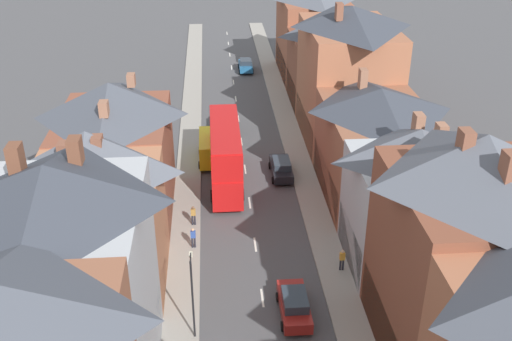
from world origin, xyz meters
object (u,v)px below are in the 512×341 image
object	(u,v)px
pedestrian_mid_left	(342,259)
double_decker_bus_lead	(225,154)
street_lamp	(192,292)
car_parked_left_b	(222,122)
pedestrian_far_left	(193,215)
car_parked_right_a	(246,65)
car_mid_black	(294,305)
pedestrian_mid_right	(193,237)
car_near_blue	(281,167)
delivery_van	(210,148)

from	to	relation	value
pedestrian_mid_left	double_decker_bus_lead	bearing A→B (deg)	119.45
street_lamp	car_parked_left_b	bearing A→B (deg)	85.39
double_decker_bus_lead	pedestrian_far_left	size ratio (longest dim) A/B	6.71
car_parked_right_a	car_parked_left_b	distance (m)	19.35
car_mid_black	street_lamp	world-z (taller)	street_lamp
car_parked_left_b	pedestrian_mid_right	size ratio (longest dim) A/B	2.64
car_near_blue	car_mid_black	size ratio (longest dim) A/B	1.06
car_parked_right_a	street_lamp	world-z (taller)	street_lamp
double_decker_bus_lead	car_parked_right_a	bearing A→B (deg)	83.31
car_parked_left_b	pedestrian_mid_right	bearing A→B (deg)	-97.04
car_parked_right_a	car_parked_left_b	world-z (taller)	car_parked_left_b
car_parked_left_b	car_near_blue	bearing A→B (deg)	-65.53
car_parked_left_b	street_lamp	xyz separation A→B (m)	(-2.45, -30.39, 2.39)
car_mid_black	car_parked_left_b	distance (m)	29.26
delivery_van	pedestrian_mid_right	size ratio (longest dim) A/B	3.23
pedestrian_mid_left	street_lamp	distance (m)	11.50
pedestrian_mid_right	pedestrian_mid_left	bearing A→B (deg)	-18.89
pedestrian_far_left	street_lamp	world-z (taller)	street_lamp
car_parked_right_a	delivery_van	bearing A→B (deg)	-100.56
double_decker_bus_lead	car_parked_left_b	size ratio (longest dim) A/B	2.54
car_parked_right_a	pedestrian_mid_left	world-z (taller)	pedestrian_mid_left
car_parked_right_a	pedestrian_mid_right	bearing A→B (deg)	-98.78
car_parked_left_b	street_lamp	world-z (taller)	street_lamp
car_parked_right_a	delivery_van	distance (m)	26.75
car_parked_left_b	pedestrian_mid_left	size ratio (longest dim) A/B	2.64
car_parked_left_b	car_parked_right_a	bearing A→B (deg)	79.28
car_parked_left_b	pedestrian_far_left	xyz separation A→B (m)	(-2.69, -18.43, 0.18)
pedestrian_mid_left	pedestrian_far_left	size ratio (longest dim) A/B	1.00
car_near_blue	car_parked_left_b	xyz separation A→B (m)	(-4.90, 10.76, 0.03)
double_decker_bus_lead	pedestrian_far_left	distance (m)	7.40
car_parked_left_b	delivery_van	world-z (taller)	delivery_van
car_parked_right_a	pedestrian_far_left	bearing A→B (deg)	-99.53
double_decker_bus_lead	delivery_van	world-z (taller)	double_decker_bus_lead
car_near_blue	car_parked_right_a	world-z (taller)	car_parked_right_a
car_mid_black	delivery_van	distance (m)	22.30
car_near_blue	car_mid_black	bearing A→B (deg)	-94.07
car_parked_left_b	street_lamp	size ratio (longest dim) A/B	0.77
pedestrian_far_left	pedestrian_mid_right	bearing A→B (deg)	-89.28
double_decker_bus_lead	pedestrian_mid_left	world-z (taller)	double_decker_bus_lead
car_parked_left_b	pedestrian_mid_left	distance (m)	25.97
car_near_blue	pedestrian_far_left	size ratio (longest dim) A/B	2.84
delivery_van	pedestrian_far_left	world-z (taller)	delivery_van
car_near_blue	pedestrian_mid_left	size ratio (longest dim) A/B	2.84
car_near_blue	pedestrian_mid_left	xyz separation A→B (m)	(2.50, -14.13, 0.21)
car_parked_right_a	car_mid_black	world-z (taller)	same
car_near_blue	car_parked_left_b	distance (m)	11.83
pedestrian_mid_left	street_lamp	xyz separation A→B (m)	(-9.85, -5.50, 2.21)
car_parked_left_b	pedestrian_mid_left	xyz separation A→B (m)	(7.40, -24.89, 0.18)
car_parked_right_a	pedestrian_mid_left	xyz separation A→B (m)	(3.80, -43.90, 0.20)
car_parked_right_a	pedestrian_mid_left	distance (m)	44.07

